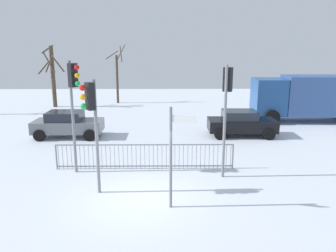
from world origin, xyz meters
name	(u,v)px	position (x,y,z in m)	size (l,w,h in m)	color
ground_plane	(140,197)	(0.00, 0.00, 0.00)	(60.00, 60.00, 0.00)	silver
traffic_light_rear_left	(74,92)	(-2.67, 2.34, 3.29)	(0.49, 0.44, 4.49)	slate
traffic_light_foreground_right	(227,96)	(3.18, 1.95, 3.19)	(0.41, 0.52, 4.36)	slate
traffic_light_mid_right	(91,112)	(-1.59, 0.33, 2.91)	(0.48, 0.45, 3.97)	slate
direction_sign_post	(173,153)	(1.07, -0.73, 1.82)	(0.77, 0.26, 3.25)	slate
pedestrian_guard_railing	(145,156)	(0.00, 2.75, 0.55)	(7.42, 0.07, 1.07)	slate
car_grey_far	(67,124)	(-4.64, 7.89, 0.77)	(3.82, 1.95, 1.47)	slate
car_black_near	(241,123)	(5.20, 8.04, 0.77)	(3.83, 1.99, 1.47)	black
delivery_truck	(307,96)	(10.51, 11.88, 1.74)	(7.13, 2.92, 3.10)	#33518C
bare_tree_centre	(117,76)	(-3.40, 19.76, 2.41)	(1.79, 1.43, 5.17)	#473828
bare_tree_right	(53,75)	(-8.52, 17.73, 2.72)	(1.97, 1.94, 5.14)	#473828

